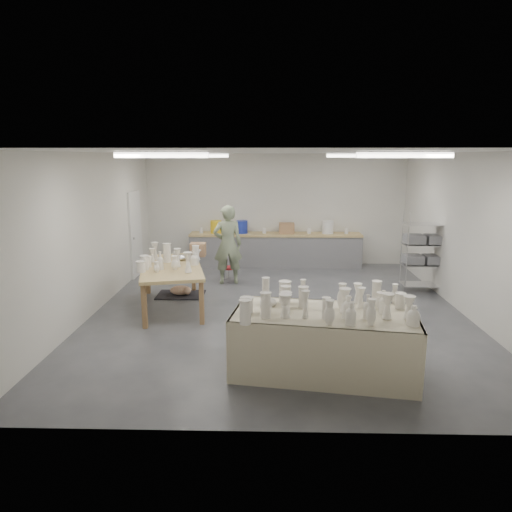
{
  "coord_description": "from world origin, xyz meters",
  "views": [
    {
      "loc": [
        -0.21,
        -8.42,
        2.92
      ],
      "look_at": [
        -0.43,
        0.12,
        1.05
      ],
      "focal_mm": 32.0,
      "sensor_mm": 36.0,
      "label": 1
    }
  ],
  "objects_px": {
    "potter": "(228,245)",
    "red_stool": "(229,268)",
    "drying_table": "(324,340)",
    "work_table": "(174,264)"
  },
  "relations": [
    {
      "from": "work_table",
      "to": "red_stool",
      "type": "height_order",
      "value": "work_table"
    },
    {
      "from": "drying_table",
      "to": "potter",
      "type": "xyz_separation_m",
      "value": [
        -1.7,
        4.51,
        0.46
      ]
    },
    {
      "from": "work_table",
      "to": "potter",
      "type": "distance_m",
      "value": 1.94
    },
    {
      "from": "potter",
      "to": "red_stool",
      "type": "relative_size",
      "value": 4.17
    },
    {
      "from": "work_table",
      "to": "potter",
      "type": "bearing_deg",
      "value": 48.83
    },
    {
      "from": "drying_table",
      "to": "work_table",
      "type": "bearing_deg",
      "value": 141.83
    },
    {
      "from": "work_table",
      "to": "red_stool",
      "type": "xyz_separation_m",
      "value": [
        0.92,
        1.98,
        -0.57
      ]
    },
    {
      "from": "potter",
      "to": "red_stool",
      "type": "distance_m",
      "value": 0.69
    },
    {
      "from": "drying_table",
      "to": "red_stool",
      "type": "relative_size",
      "value": 5.89
    },
    {
      "from": "work_table",
      "to": "red_stool",
      "type": "relative_size",
      "value": 5.54
    }
  ]
}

